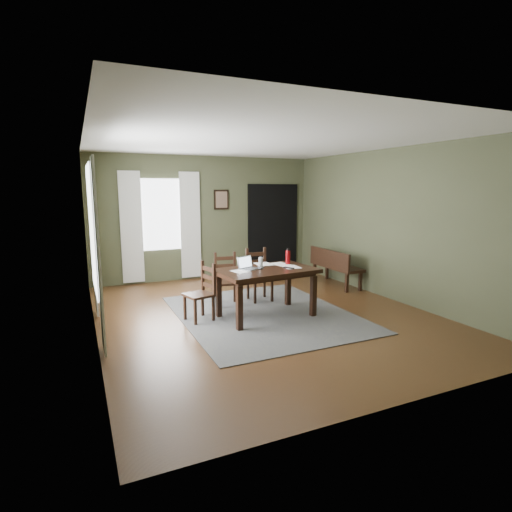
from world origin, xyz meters
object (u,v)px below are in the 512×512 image
chair_end (201,293)px  chair_back_left (227,280)px  chair_back_right (259,275)px  water_bottle (288,257)px  laptop (248,266)px  bench (334,264)px  dining_table (266,275)px

chair_end → chair_back_left: size_ratio=0.98×
chair_back_right → water_bottle: water_bottle is taller
chair_back_right → laptop: laptop is taller
bench → dining_table: bearing=120.6°
dining_table → bench: (2.18, 1.28, -0.22)m
chair_end → laptop: 0.81m
dining_table → chair_back_right: size_ratio=1.71×
dining_table → chair_back_left: 0.95m
chair_back_left → water_bottle: size_ratio=3.40×
dining_table → chair_back_right: bearing=66.6°
chair_end → chair_back_left: chair_back_left is taller
dining_table → chair_end: 1.03m
water_bottle → bench: bearing=32.6°
chair_end → chair_back_right: 1.43m
chair_back_left → chair_end: bearing=-128.2°
chair_back_left → bench: (2.51, 0.43, 0.01)m
bench → chair_back_right: bearing=101.0°
water_bottle → chair_back_left: bearing=142.4°
dining_table → chair_back_right: (0.30, 0.92, -0.22)m
chair_end → laptop: (0.70, -0.15, 0.38)m
dining_table → bench: bearing=25.1°
bench → water_bottle: 2.04m
chair_back_left → chair_back_right: chair_back_right is taller
bench → laptop: 2.74m
dining_table → laptop: bearing=152.9°
dining_table → chair_end: bearing=159.9°
water_bottle → laptop: bearing=-172.1°
dining_table → chair_end: (-0.97, 0.25, -0.24)m
dining_table → chair_back_right: 0.99m
dining_table → water_bottle: (0.50, 0.21, 0.21)m
chair_end → laptop: size_ratio=2.47×
chair_back_left → chair_back_right: size_ratio=0.97×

